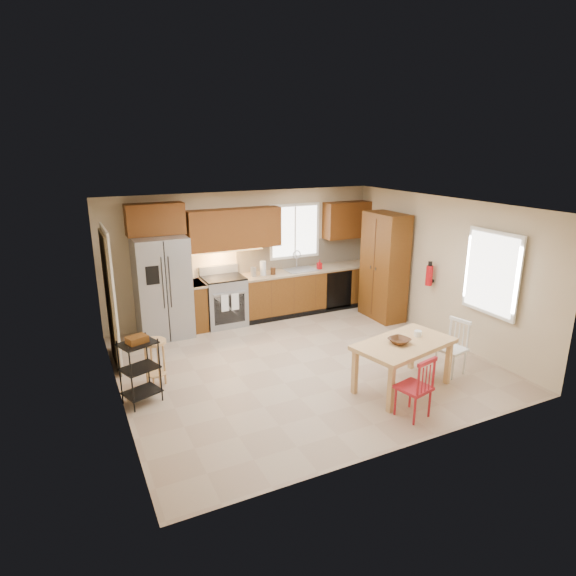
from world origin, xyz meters
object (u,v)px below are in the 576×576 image
Objects in this scene: soap_bottle at (319,264)px; dining_table at (403,366)px; pantry at (384,267)px; fire_extinguisher at (429,276)px; chair_red at (414,386)px; utility_cart at (140,372)px; refrigerator at (163,287)px; table_bowl at (399,344)px; range_stove at (224,302)px; table_jar at (418,335)px; bar_stool at (155,364)px; chair_white at (451,348)px.

soap_bottle is 0.13× the size of dining_table.
dining_table is at bearing -120.95° from pantry.
fire_extinguisher is 0.43× the size of chair_red.
utility_cart is at bearing -176.76° from fire_extinguisher.
dining_table is 1.56× the size of utility_cart.
dining_table is (2.60, -3.47, -0.56)m from refrigerator.
table_bowl is at bearing -122.40° from pantry.
range_stove is 3.79m from table_bowl.
table_jar is 3.77m from bar_stool.
refrigerator is 16.46× the size of table_jar.
fire_extinguisher is at bearing 33.33° from chair_red.
dining_table is at bearing -39.61° from utility_cart.
table_jar is at bearing -62.83° from range_stove.
bar_stool reaches higher than dining_table.
table_bowl is (-0.09, 0.00, 0.36)m from dining_table.
dining_table is at bearing 0.00° from table_bowl.
bar_stool is at bearing 156.86° from table_jar.
table_jar is at bearing -135.20° from fire_extinguisher.
chair_white is at bearing -3.48° from table_jar.
table_jar reaches higher than dining_table.
pantry is at bearing 46.45° from dining_table.
pantry is (4.13, -0.93, 0.14)m from refrigerator.
refrigerator reaches higher than range_stove.
range_stove reaches higher than table_jar.
soap_bottle is 4.21m from bar_stool.
bar_stool is at bearing 140.93° from dining_table.
soap_bottle is 2.27m from fire_extinguisher.
pantry is at bearing -12.62° from refrigerator.
bar_stool is (-1.69, -1.96, -0.10)m from range_stove.
refrigerator is at bearing 89.84° from bar_stool.
chair_white is (2.40, -3.48, -0.04)m from range_stove.
table_bowl is (0.26, 0.65, 0.28)m from chair_red.
range_stove is 0.44× the size of pantry.
pantry is 2.64m from chair_white.
refrigerator is at bearing 125.95° from table_bowl.
chair_white is (0.95, 0.05, 0.07)m from dining_table.
range_stove is 4.23m from chair_white.
range_stove is at bearing 92.21° from chair_red.
pantry reaches higher than soap_bottle.
range_stove is at bearing 147.38° from fire_extinguisher.
table_jar is at bearing 35.59° from chair_red.
range_stove is at bearing 99.80° from dining_table.
fire_extinguisher is 0.43× the size of chair_white.
pantry is at bearing 57.60° from table_bowl.
range_stove is 3.88m from table_jar.
fire_extinguisher is at bearing -24.52° from refrigerator.
table_jar is (-1.21, -2.45, -0.32)m from pantry.
fire_extinguisher is 4.92m from bar_stool.
bar_stool is (-3.45, 1.48, -0.37)m from table_jar.
table_bowl is 0.32× the size of utility_cart.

